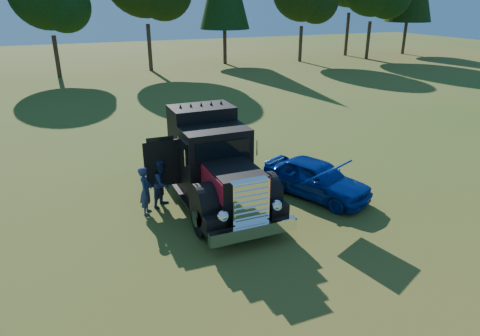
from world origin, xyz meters
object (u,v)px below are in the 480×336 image
at_px(hotrod_coupe, 316,178).
at_px(spectator_near, 146,191).
at_px(spectator_far, 162,183).
at_px(diamond_t_truck, 211,164).

height_order(hotrod_coupe, spectator_near, hotrod_coupe).
bearing_deg(spectator_near, spectator_far, -37.61).
bearing_deg(hotrod_coupe, diamond_t_truck, 161.62).
height_order(diamond_t_truck, hotrod_coupe, diamond_t_truck).
bearing_deg(diamond_t_truck, hotrod_coupe, -18.38).
xyz_separation_m(diamond_t_truck, hotrod_coupe, (3.34, -1.11, -0.63)).
height_order(diamond_t_truck, spectator_near, diamond_t_truck).
bearing_deg(spectator_far, diamond_t_truck, -50.12).
xyz_separation_m(diamond_t_truck, spectator_far, (-1.59, 0.21, -0.49)).
relative_size(spectator_near, spectator_far, 0.98).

